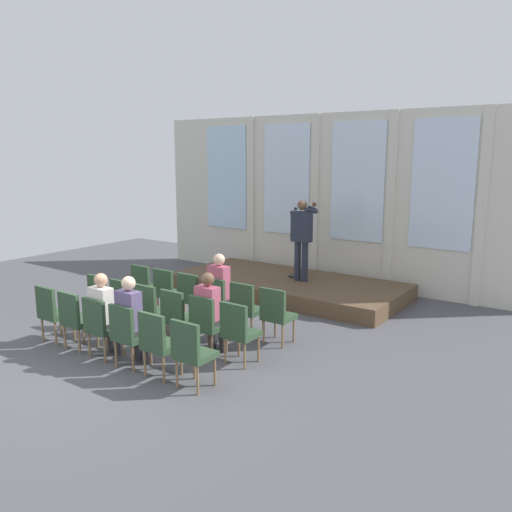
% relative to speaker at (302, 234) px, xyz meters
% --- Properties ---
extents(ground_plane, '(17.07, 17.07, 0.00)m').
position_rel_speaker_xyz_m(ground_plane, '(-0.31, -5.15, -1.34)').
color(ground_plane, '#4C4C51').
extents(rear_partition, '(9.32, 0.14, 3.94)m').
position_rel_speaker_xyz_m(rear_partition, '(-0.27, 1.40, 0.68)').
color(rear_partition, beige).
rests_on(rear_partition, ground).
extents(stage_platform, '(5.01, 2.28, 0.33)m').
position_rel_speaker_xyz_m(stage_platform, '(-0.31, -0.03, -1.18)').
color(stage_platform, brown).
rests_on(stage_platform, ground).
extents(speaker, '(0.51, 0.69, 1.74)m').
position_rel_speaker_xyz_m(speaker, '(0.00, 0.00, 0.00)').
color(speaker, '#232838').
rests_on(speaker, stage_platform).
extents(mic_stand, '(0.28, 0.28, 1.56)m').
position_rel_speaker_xyz_m(mic_stand, '(-0.30, 0.23, -0.68)').
color(mic_stand, black).
rests_on(mic_stand, stage_platform).
extents(chair_r0_c0, '(0.46, 0.44, 0.94)m').
position_rel_speaker_xyz_m(chair_r0_c0, '(-1.82, -2.81, -0.81)').
color(chair_r0_c0, olive).
rests_on(chair_r0_c0, ground).
extents(chair_r0_c1, '(0.46, 0.44, 0.94)m').
position_rel_speaker_xyz_m(chair_r0_c1, '(-1.22, -2.81, -0.81)').
color(chair_r0_c1, olive).
rests_on(chair_r0_c1, ground).
extents(chair_r0_c2, '(0.46, 0.44, 0.94)m').
position_rel_speaker_xyz_m(chair_r0_c2, '(-0.61, -2.81, -0.81)').
color(chair_r0_c2, olive).
rests_on(chair_r0_c2, ground).
extents(chair_r0_c3, '(0.46, 0.44, 0.94)m').
position_rel_speaker_xyz_m(chair_r0_c3, '(-0.01, -2.81, -0.81)').
color(chair_r0_c3, olive).
rests_on(chair_r0_c3, ground).
extents(audience_r0_c3, '(0.36, 0.39, 1.35)m').
position_rel_speaker_xyz_m(audience_r0_c3, '(-0.01, -2.73, -0.59)').
color(audience_r0_c3, '#2D2D33').
rests_on(audience_r0_c3, ground).
extents(chair_r0_c4, '(0.46, 0.44, 0.94)m').
position_rel_speaker_xyz_m(chair_r0_c4, '(0.59, -2.81, -0.81)').
color(chair_r0_c4, olive).
rests_on(chair_r0_c4, ground).
extents(chair_r0_c5, '(0.46, 0.44, 0.94)m').
position_rel_speaker_xyz_m(chair_r0_c5, '(1.19, -2.81, -0.81)').
color(chair_r0_c5, olive).
rests_on(chair_r0_c5, ground).
extents(chair_r1_c0, '(0.46, 0.44, 0.94)m').
position_rel_speaker_xyz_m(chair_r1_c0, '(-1.82, -3.81, -0.81)').
color(chair_r1_c0, olive).
rests_on(chair_r1_c0, ground).
extents(chair_r1_c1, '(0.46, 0.44, 0.94)m').
position_rel_speaker_xyz_m(chair_r1_c1, '(-1.22, -3.81, -0.81)').
color(chair_r1_c1, olive).
rests_on(chair_r1_c1, ground).
extents(chair_r1_c2, '(0.46, 0.44, 0.94)m').
position_rel_speaker_xyz_m(chair_r1_c2, '(-0.61, -3.81, -0.81)').
color(chair_r1_c2, olive).
rests_on(chair_r1_c2, ground).
extents(chair_r1_c3, '(0.46, 0.44, 0.94)m').
position_rel_speaker_xyz_m(chair_r1_c3, '(-0.01, -3.81, -0.81)').
color(chair_r1_c3, olive).
rests_on(chair_r1_c3, ground).
extents(chair_r1_c4, '(0.46, 0.44, 0.94)m').
position_rel_speaker_xyz_m(chair_r1_c4, '(0.59, -3.81, -0.81)').
color(chair_r1_c4, olive).
rests_on(chair_r1_c4, ground).
extents(audience_r1_c4, '(0.36, 0.39, 1.28)m').
position_rel_speaker_xyz_m(audience_r1_c4, '(0.59, -3.73, -0.63)').
color(audience_r1_c4, '#2D2D33').
rests_on(audience_r1_c4, ground).
extents(chair_r1_c5, '(0.46, 0.44, 0.94)m').
position_rel_speaker_xyz_m(chair_r1_c5, '(1.19, -3.81, -0.81)').
color(chair_r1_c5, olive).
rests_on(chair_r1_c5, ground).
extents(chair_r2_c0, '(0.46, 0.44, 0.94)m').
position_rel_speaker_xyz_m(chair_r2_c0, '(-1.82, -4.81, -0.81)').
color(chair_r2_c0, olive).
rests_on(chair_r2_c0, ground).
extents(chair_r2_c1, '(0.46, 0.44, 0.94)m').
position_rel_speaker_xyz_m(chair_r2_c1, '(-1.22, -4.81, -0.81)').
color(chair_r2_c1, olive).
rests_on(chair_r2_c1, ground).
extents(chair_r2_c2, '(0.46, 0.44, 0.94)m').
position_rel_speaker_xyz_m(chair_r2_c2, '(-0.61, -4.81, -0.81)').
color(chair_r2_c2, olive).
rests_on(chair_r2_c2, ground).
extents(audience_r2_c2, '(0.36, 0.39, 1.30)m').
position_rel_speaker_xyz_m(audience_r2_c2, '(-0.61, -4.73, -0.62)').
color(audience_r2_c2, '#2D2D33').
rests_on(audience_r2_c2, ground).
extents(chair_r2_c3, '(0.46, 0.44, 0.94)m').
position_rel_speaker_xyz_m(chair_r2_c3, '(-0.01, -4.81, -0.81)').
color(chair_r2_c3, olive).
rests_on(chair_r2_c3, ground).
extents(audience_r2_c3, '(0.36, 0.39, 1.34)m').
position_rel_speaker_xyz_m(audience_r2_c3, '(-0.01, -4.73, -0.60)').
color(audience_r2_c3, '#2D2D33').
rests_on(audience_r2_c3, ground).
extents(chair_r2_c4, '(0.46, 0.44, 0.94)m').
position_rel_speaker_xyz_m(chair_r2_c4, '(0.59, -4.81, -0.81)').
color(chair_r2_c4, olive).
rests_on(chair_r2_c4, ground).
extents(chair_r2_c5, '(0.46, 0.44, 0.94)m').
position_rel_speaker_xyz_m(chair_r2_c5, '(1.19, -4.81, -0.81)').
color(chair_r2_c5, olive).
rests_on(chair_r2_c5, ground).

